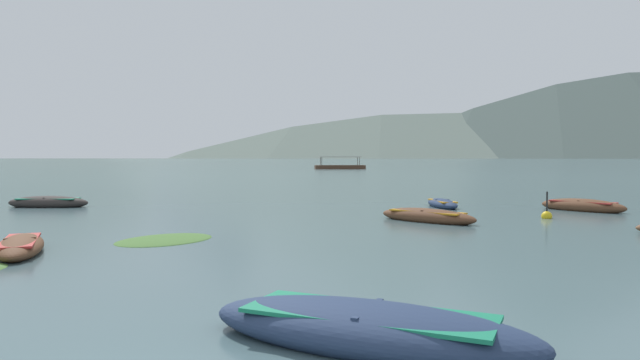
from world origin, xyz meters
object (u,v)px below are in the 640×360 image
ferry_0 (340,167)px  mooring_buoy (547,216)px  rowboat_3 (427,216)px  rowboat_9 (582,206)px  rowboat_0 (20,246)px  rowboat_10 (368,329)px  rowboat_8 (442,204)px  rowboat_7 (48,203)px

ferry_0 → mooring_buoy: size_ratio=8.98×
rowboat_3 → rowboat_9: size_ratio=1.09×
rowboat_0 → rowboat_10: rowboat_10 is taller
rowboat_8 → rowboat_9: 5.75m
rowboat_9 → rowboat_10: (-7.96, -18.11, 0.00)m
rowboat_3 → rowboat_8: bearing=80.7°
ferry_0 → mooring_buoy: ferry_0 is taller
rowboat_3 → rowboat_0: bearing=-141.2°
mooring_buoy → rowboat_9: bearing=55.7°
rowboat_9 → rowboat_10: 19.78m
rowboat_3 → mooring_buoy: size_ratio=3.34×
rowboat_3 → ferry_0: bearing=98.0°
rowboat_0 → mooring_buoy: size_ratio=3.08×
rowboat_8 → rowboat_3: bearing=-99.3°
rowboat_0 → ferry_0: (-2.35, 93.96, 0.30)m
rowboat_8 → rowboat_9: rowboat_9 is taller
rowboat_0 → mooring_buoy: bearing=33.8°
rowboat_10 → rowboat_9: bearing=66.3°
ferry_0 → rowboat_0: bearing=-88.6°
rowboat_9 → rowboat_8: bearing=170.6°
rowboat_3 → rowboat_8: size_ratio=1.15×
rowboat_3 → rowboat_10: size_ratio=0.84×
mooring_buoy → rowboat_3: bearing=-159.8°
rowboat_8 → rowboat_9: (5.68, -0.93, 0.05)m
rowboat_0 → rowboat_10: size_ratio=0.77×
rowboat_7 → ferry_0: bearing=86.9°
mooring_buoy → rowboat_8: bearing=129.1°
rowboat_8 → rowboat_7: bearing=-172.2°
rowboat_0 → rowboat_8: size_ratio=1.06×
rowboat_0 → rowboat_8: rowboat_0 is taller
rowboat_8 → ferry_0: (-13.07, 80.27, 0.30)m
rowboat_8 → rowboat_10: bearing=-96.8°
rowboat_7 → ferry_0: 82.79m
rowboat_0 → ferry_0: bearing=91.4°
rowboat_7 → rowboat_8: (17.58, 2.40, -0.05)m
rowboat_10 → rowboat_8: bearing=83.2°
ferry_0 → rowboat_7: bearing=-93.1°
rowboat_7 → rowboat_9: rowboat_9 is taller
rowboat_0 → rowboat_9: 20.77m
rowboat_3 → ferry_0: size_ratio=0.37×
rowboat_7 → mooring_buoy: mooring_buoy is taller
rowboat_7 → rowboat_10: size_ratio=0.86×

